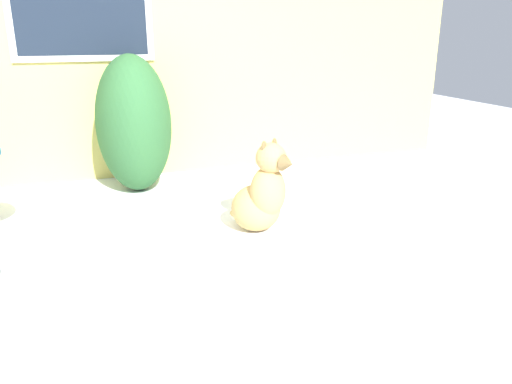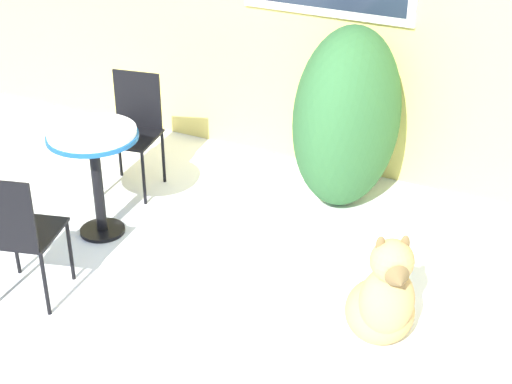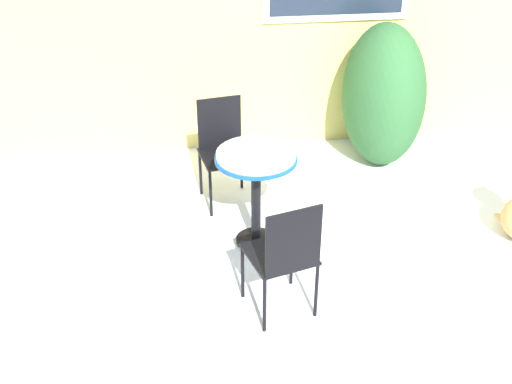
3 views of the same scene
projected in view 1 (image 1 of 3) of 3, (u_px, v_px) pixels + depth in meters
name	position (u px, v px, depth m)	size (l,w,h in m)	color
ground_plane	(142.00, 260.00, 3.46)	(16.00, 16.00, 0.00)	white
house_wall	(102.00, 11.00, 4.91)	(8.00, 0.10, 3.39)	#E5D16B
shrub_left	(134.00, 124.00, 4.84)	(0.72, 1.05, 1.32)	#2D6033
dog	(262.00, 196.00, 3.88)	(0.53, 0.60, 0.75)	tan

